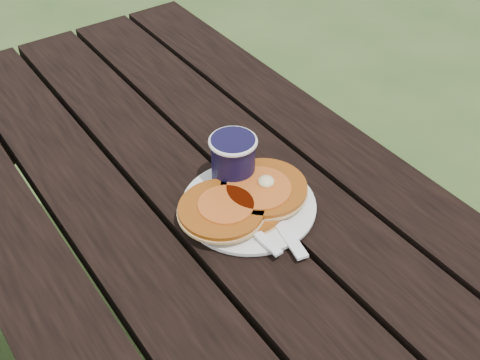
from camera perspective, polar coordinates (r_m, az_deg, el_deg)
plate at (r=1.03m, az=0.82°, el=-2.48°), size 0.26×0.26×0.01m
pancake_stack at (r=1.02m, az=0.44°, el=-1.84°), size 0.24×0.15×0.04m
knife at (r=1.00m, az=3.62°, el=-3.86°), size 0.06×0.18×0.00m
fork at (r=0.97m, az=1.68°, el=-5.13°), size 0.04×0.16×0.01m
coffee_cup at (r=1.05m, az=-0.65°, el=1.99°), size 0.09×0.09×0.10m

